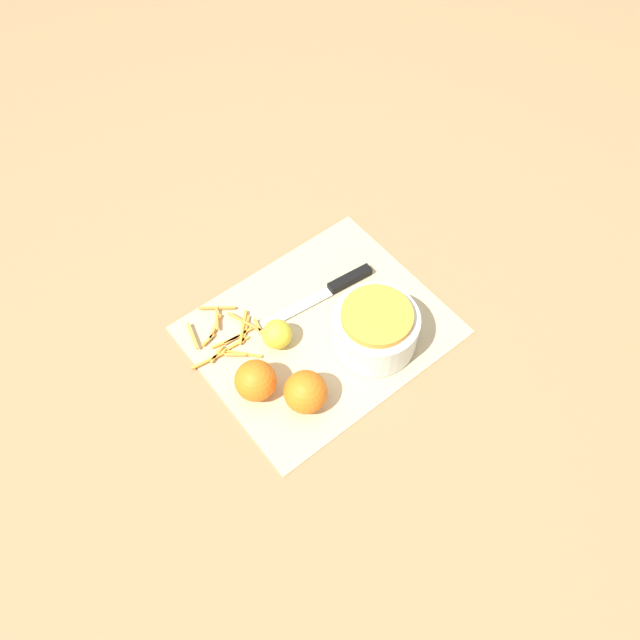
% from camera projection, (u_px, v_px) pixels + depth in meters
% --- Properties ---
extents(ground_plane, '(4.00, 4.00, 0.00)m').
position_uv_depth(ground_plane, '(320.00, 330.00, 1.18)').
color(ground_plane, '#9E754C').
extents(cutting_board, '(0.45, 0.37, 0.01)m').
position_uv_depth(cutting_board, '(320.00, 330.00, 1.17)').
color(cutting_board, '#CCB284').
rests_on(cutting_board, ground_plane).
extents(bowl_speckled, '(0.16, 0.16, 0.09)m').
position_uv_depth(bowl_speckled, '(375.00, 328.00, 1.12)').
color(bowl_speckled, silver).
rests_on(bowl_speckled, cutting_board).
extents(knife, '(0.26, 0.05, 0.02)m').
position_uv_depth(knife, '(335.00, 287.00, 1.22)').
color(knife, black).
rests_on(knife, cutting_board).
extents(orange_left, '(0.08, 0.08, 0.08)m').
position_uv_depth(orange_left, '(306.00, 392.00, 1.06)').
color(orange_left, orange).
rests_on(orange_left, cutting_board).
extents(orange_right, '(0.07, 0.07, 0.07)m').
position_uv_depth(orange_right, '(256.00, 381.00, 1.07)').
color(orange_right, orange).
rests_on(orange_right, cutting_board).
extents(lemon, '(0.06, 0.06, 0.06)m').
position_uv_depth(lemon, '(277.00, 334.00, 1.13)').
color(lemon, yellow).
rests_on(lemon, cutting_board).
extents(peel_pile, '(0.15, 0.16, 0.01)m').
position_uv_depth(peel_pile, '(228.00, 335.00, 1.16)').
color(peel_pile, orange).
rests_on(peel_pile, cutting_board).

